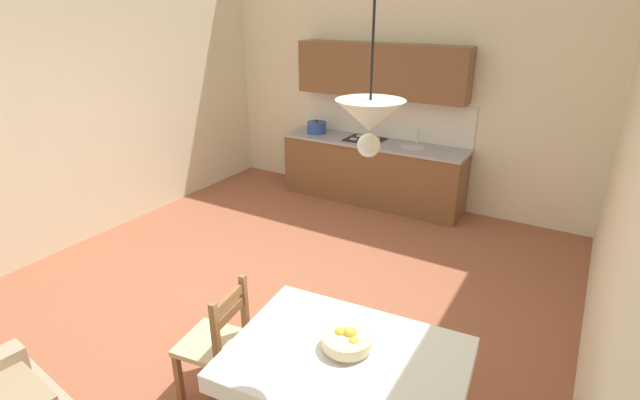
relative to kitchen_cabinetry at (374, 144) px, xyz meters
name	(u,v)px	position (x,y,z in m)	size (l,w,h in m)	color
ground_plane	(264,307)	(0.21, -2.92, -0.91)	(5.96, 6.98, 0.10)	#99563D
wall_back	(403,50)	(0.21, 0.33, 1.25)	(5.96, 0.12, 4.21)	beige
wall_left	(50,61)	(-2.52, -2.92, 1.25)	(0.12, 6.98, 4.21)	beige
kitchen_cabinetry	(374,144)	(0.00, 0.00, 0.00)	(2.65, 0.63, 2.20)	brown
dining_table	(346,371)	(1.64, -3.95, -0.22)	(1.48, 1.14, 0.75)	brown
dining_chair_tv_side	(217,343)	(0.63, -3.99, -0.41)	(0.48, 0.48, 0.93)	#D1BC89
fruit_bowl	(347,340)	(1.62, -3.89, -0.04)	(0.30, 0.30, 0.12)	beige
pendant_lamp	(370,118)	(1.76, -4.00, 1.34)	(0.32, 0.32, 0.81)	black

